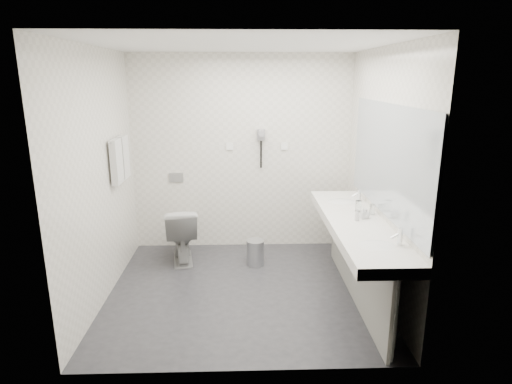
{
  "coord_description": "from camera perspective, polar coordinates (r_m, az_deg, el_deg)",
  "views": [
    {
      "loc": [
        0.01,
        -4.17,
        2.22
      ],
      "look_at": [
        0.15,
        0.15,
        1.05
      ],
      "focal_mm": 30.15,
      "sensor_mm": 36.0,
      "label": 1
    }
  ],
  "objects": [
    {
      "name": "floor",
      "position": [
        4.72,
        -1.81,
        -12.91
      ],
      "size": [
        2.8,
        2.8,
        0.0
      ],
      "primitive_type": "plane",
      "color": "#2C2B30",
      "rests_on": "ground"
    },
    {
      "name": "towel_far",
      "position": [
        5.12,
        -17.17,
        4.47
      ],
      "size": [
        0.07,
        0.24,
        0.48
      ],
      "primitive_type": "cube",
      "color": "silver",
      "rests_on": "towel_rail"
    },
    {
      "name": "wall_right",
      "position": [
        4.5,
        16.21,
        2.1
      ],
      "size": [
        0.0,
        2.6,
        2.6
      ],
      "primitive_type": "plane",
      "rotation": [
        1.57,
        0.0,
        -1.57
      ],
      "color": "white",
      "rests_on": "floor"
    },
    {
      "name": "vanity_counter",
      "position": [
        4.36,
        13.12,
        -4.27
      ],
      "size": [
        0.55,
        2.2,
        0.1
      ],
      "primitive_type": "cube",
      "color": "white",
      "rests_on": "floor"
    },
    {
      "name": "vanity_post_far",
      "position": [
        5.46,
        10.67,
        -4.87
      ],
      "size": [
        0.06,
        0.06,
        0.75
      ],
      "primitive_type": "cylinder",
      "color": "silver",
      "rests_on": "floor"
    },
    {
      "name": "switch_plate_a",
      "position": [
        5.52,
        -3.51,
        6.06
      ],
      "size": [
        0.09,
        0.02,
        0.09
      ],
      "primitive_type": "cube",
      "color": "white",
      "rests_on": "wall_back"
    },
    {
      "name": "switch_plate_b",
      "position": [
        5.55,
        3.78,
        6.1
      ],
      "size": [
        0.09,
        0.02,
        0.09
      ],
      "primitive_type": "cube",
      "color": "white",
      "rests_on": "wall_back"
    },
    {
      "name": "dryer_cradle",
      "position": [
        5.49,
        0.68,
        7.61
      ],
      "size": [
        0.1,
        0.04,
        0.14
      ],
      "primitive_type": "cube",
      "color": "gray",
      "rests_on": "wall_back"
    },
    {
      "name": "towel_near",
      "position": [
        4.85,
        -18.02,
        3.85
      ],
      "size": [
        0.07,
        0.24,
        0.48
      ],
      "primitive_type": "cube",
      "color": "silver",
      "rests_on": "towel_rail"
    },
    {
      "name": "glass_right",
      "position": [
        4.61,
        13.44,
        -1.82
      ],
      "size": [
        0.07,
        0.07,
        0.11
      ],
      "primitive_type": "cylinder",
      "rotation": [
        0.0,
        0.0,
        0.19
      ],
      "color": "silver",
      "rests_on": "vanity_counter"
    },
    {
      "name": "wall_front",
      "position": [
        3.02,
        -1.97,
        -3.52
      ],
      "size": [
        2.8,
        0.0,
        2.8
      ],
      "primitive_type": "plane",
      "rotation": [
        -1.57,
        0.0,
        0.0
      ],
      "color": "white",
      "rests_on": "floor"
    },
    {
      "name": "soap_bottle_a",
      "position": [
        4.38,
        14.07,
        -2.75
      ],
      "size": [
        0.06,
        0.06,
        0.11
      ],
      "primitive_type": "imported",
      "rotation": [
        0.0,
        0.0,
        0.24
      ],
      "color": "beige",
      "rests_on": "vanity_counter"
    },
    {
      "name": "bin_lid",
      "position": [
        5.18,
        -0.08,
        -6.52
      ],
      "size": [
        0.21,
        0.21,
        0.02
      ],
      "primitive_type": "cylinder",
      "color": "#B2B5BA",
      "rests_on": "pedal_bin"
    },
    {
      "name": "basin_near",
      "position": [
        3.76,
        15.65,
        -7.02
      ],
      "size": [
        0.4,
        0.31,
        0.05
      ],
      "primitive_type": "ellipsoid",
      "color": "white",
      "rests_on": "vanity_counter"
    },
    {
      "name": "pedal_bin",
      "position": [
        5.24,
        -0.08,
        -8.11
      ],
      "size": [
        0.23,
        0.23,
        0.3
      ],
      "primitive_type": "cylinder",
      "rotation": [
        0.0,
        0.0,
        0.06
      ],
      "color": "#B2B5BA",
      "rests_on": "floor"
    },
    {
      "name": "towel_rail",
      "position": [
        4.95,
        -17.9,
        6.66
      ],
      "size": [
        0.02,
        0.62,
        0.02
      ],
      "primitive_type": "cylinder",
      "rotation": [
        1.57,
        0.0,
        0.0
      ],
      "color": "silver",
      "rests_on": "wall_left"
    },
    {
      "name": "glass_left",
      "position": [
        4.54,
        15.16,
        -2.25
      ],
      "size": [
        0.07,
        0.07,
        0.1
      ],
      "primitive_type": "cylinder",
      "rotation": [
        0.0,
        0.0,
        -0.15
      ],
      "color": "silver",
      "rests_on": "vanity_counter"
    },
    {
      "name": "wall_back",
      "position": [
        5.55,
        -1.94,
        5.08
      ],
      "size": [
        2.8,
        0.0,
        2.8
      ],
      "primitive_type": "plane",
      "rotation": [
        1.57,
        0.0,
        0.0
      ],
      "color": "white",
      "rests_on": "floor"
    },
    {
      "name": "soap_bottle_c",
      "position": [
        4.31,
        13.3,
        -2.94
      ],
      "size": [
        0.06,
        0.06,
        0.12
      ],
      "primitive_type": "imported",
      "rotation": [
        0.0,
        0.0,
        -0.33
      ],
      "color": "beige",
      "rests_on": "vanity_counter"
    },
    {
      "name": "ceiling",
      "position": [
        4.18,
        -2.11,
        19.0
      ],
      "size": [
        2.8,
        2.8,
        0.0
      ],
      "primitive_type": "plane",
      "rotation": [
        3.14,
        0.0,
        0.0
      ],
      "color": "white",
      "rests_on": "wall_back"
    },
    {
      "name": "basin_far",
      "position": [
        4.94,
        11.26,
        -1.41
      ],
      "size": [
        0.4,
        0.31,
        0.05
      ],
      "primitive_type": "ellipsoid",
      "color": "white",
      "rests_on": "vanity_counter"
    },
    {
      "name": "dryer_cord",
      "position": [
        5.51,
        0.67,
        5.01
      ],
      "size": [
        0.02,
        0.02,
        0.35
      ],
      "primitive_type": "cylinder",
      "color": "black",
      "rests_on": "dryer_cradle"
    },
    {
      "name": "faucet_far",
      "position": [
        4.97,
        13.5,
        -0.38
      ],
      "size": [
        0.04,
        0.04,
        0.15
      ],
      "primitive_type": "cylinder",
      "color": "silver",
      "rests_on": "vanity_counter"
    },
    {
      "name": "soap_bottle_b",
      "position": [
        4.4,
        14.41,
        -2.79
      ],
      "size": [
        0.09,
        0.09,
        0.1
      ],
      "primitive_type": "imported",
      "rotation": [
        0.0,
        0.0,
        -0.19
      ],
      "color": "beige",
      "rests_on": "vanity_counter"
    },
    {
      "name": "wall_left",
      "position": [
        4.5,
        -20.07,
        1.8
      ],
      "size": [
        0.0,
        2.6,
        2.6
      ],
      "primitive_type": "plane",
      "rotation": [
        1.57,
        0.0,
        1.57
      ],
      "color": "white",
      "rests_on": "floor"
    },
    {
      "name": "dryer_barrel",
      "position": [
        5.41,
        0.71,
        7.83
      ],
      "size": [
        0.08,
        0.14,
        0.08
      ],
      "primitive_type": "cylinder",
      "rotation": [
        1.57,
        0.0,
        0.0
      ],
      "color": "gray",
      "rests_on": "dryer_cradle"
    },
    {
      "name": "toilet",
      "position": [
        5.38,
        -9.88,
        -5.47
      ],
      "size": [
        0.49,
        0.73,
        0.69
      ],
      "primitive_type": "imported",
      "rotation": [
        0.0,
        0.0,
        3.31
      ],
      "color": "white",
      "rests_on": "floor"
    },
    {
      "name": "faucet_near",
      "position": [
        3.79,
        18.57,
        -5.62
      ],
      "size": [
        0.04,
        0.04,
        0.15
      ],
      "primitive_type": "cylinder",
      "color": "silver",
      "rests_on": "vanity_counter"
    },
    {
      "name": "flush_plate",
      "position": [
        5.66,
        -10.55,
        1.93
      ],
      "size": [
        0.18,
        0.02,
        0.12
      ],
      "primitive_type": "cube",
      "color": "#B2B5BA",
      "rests_on": "wall_back"
    },
    {
      "name": "mirror",
      "position": [
        4.27,
        17.02,
        4.1
      ],
      "size": [
        0.02,
        2.2,
        1.05
      ],
      "primitive_type": "cube",
      "color": "#B2BCC6",
      "rests_on": "wall_right"
    },
    {
      "name": "vanity_post_near",
      "position": [
        3.65,
        17.83,
        -15.99
      ],
      "size": [
        0.06,
        0.06,
        0.75
      ],
      "primitive_type": "cylinder",
      "color": "silver",
      "rests_on": "floor"
    },
    {
      "name": "vanity_panel",
      "position": [
        4.52,
        13.1,
        -9.36
      ],
      "size": [
        0.03,
        2.15,
        0.75
      ],
      "primitive_type": "cube",
      "color": "gray",
      "rests_on": "floor"
    }
  ]
}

